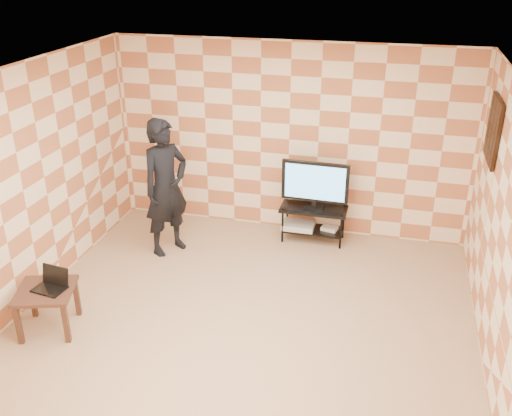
# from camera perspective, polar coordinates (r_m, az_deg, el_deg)

# --- Properties ---
(floor) EXTENTS (5.00, 5.00, 0.00)m
(floor) POSITION_cam_1_polar(r_m,az_deg,el_deg) (6.43, -1.33, -11.56)
(floor) COLOR tan
(floor) RESTS_ON ground
(wall_back) EXTENTS (5.00, 0.02, 2.70)m
(wall_back) POSITION_cam_1_polar(r_m,az_deg,el_deg) (8.00, 3.34, 6.86)
(wall_back) COLOR beige
(wall_back) RESTS_ON ground
(wall_front) EXTENTS (5.00, 0.02, 2.70)m
(wall_front) POSITION_cam_1_polar(r_m,az_deg,el_deg) (3.77, -12.10, -16.68)
(wall_front) COLOR beige
(wall_front) RESTS_ON ground
(wall_left) EXTENTS (0.02, 5.00, 2.70)m
(wall_left) POSITION_cam_1_polar(r_m,az_deg,el_deg) (6.79, -22.26, 1.63)
(wall_left) COLOR beige
(wall_left) RESTS_ON ground
(wall_right) EXTENTS (0.02, 5.00, 2.70)m
(wall_right) POSITION_cam_1_polar(r_m,az_deg,el_deg) (5.66, 23.76, -3.23)
(wall_right) COLOR beige
(wall_right) RESTS_ON ground
(ceiling) EXTENTS (5.00, 5.00, 0.02)m
(ceiling) POSITION_cam_1_polar(r_m,az_deg,el_deg) (5.29, -1.62, 12.69)
(ceiling) COLOR white
(ceiling) RESTS_ON wall_back
(wall_art) EXTENTS (0.04, 0.72, 0.72)m
(wall_art) POSITION_cam_1_polar(r_m,az_deg,el_deg) (6.87, 22.66, 7.19)
(wall_art) COLOR black
(wall_art) RESTS_ON wall_right
(tv_stand) EXTENTS (0.92, 0.41, 0.50)m
(tv_stand) POSITION_cam_1_polar(r_m,az_deg,el_deg) (8.00, 5.77, -0.85)
(tv_stand) COLOR black
(tv_stand) RESTS_ON floor
(tv) EXTENTS (0.92, 0.18, 0.67)m
(tv) POSITION_cam_1_polar(r_m,az_deg,el_deg) (7.79, 5.92, 2.50)
(tv) COLOR black
(tv) RESTS_ON tv_stand
(dvd_player) EXTENTS (0.45, 0.32, 0.07)m
(dvd_player) POSITION_cam_1_polar(r_m,az_deg,el_deg) (8.07, 4.26, -1.75)
(dvd_player) COLOR #BABBBD
(dvd_player) RESTS_ON tv_stand
(game_console) EXTENTS (0.24, 0.20, 0.05)m
(game_console) POSITION_cam_1_polar(r_m,az_deg,el_deg) (8.06, 7.35, -2.03)
(game_console) COLOR silver
(game_console) RESTS_ON tv_stand
(side_table) EXTENTS (0.73, 0.73, 0.50)m
(side_table) POSITION_cam_1_polar(r_m,az_deg,el_deg) (6.53, -20.25, -8.30)
(side_table) COLOR #3D251B
(side_table) RESTS_ON floor
(laptop) EXTENTS (0.36, 0.30, 0.22)m
(laptop) POSITION_cam_1_polar(r_m,az_deg,el_deg) (6.46, -19.74, -7.13)
(laptop) COLOR black
(laptop) RESTS_ON side_table
(person) EXTENTS (0.73, 0.81, 1.85)m
(person) POSITION_cam_1_polar(r_m,az_deg,el_deg) (7.56, -9.00, 2.05)
(person) COLOR black
(person) RESTS_ON floor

